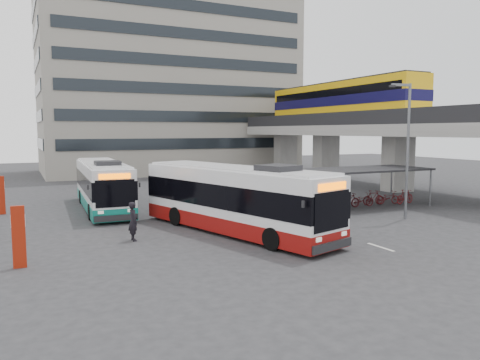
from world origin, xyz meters
name	(u,v)px	position (x,y,z in m)	size (l,w,h in m)	color
ground	(264,227)	(0.00, 0.00, 0.00)	(120.00, 120.00, 0.00)	#28282B
viaduct	(352,118)	(17.00, 14.07, 6.23)	(8.00, 32.00, 9.68)	gray
bike_shelter	(355,188)	(8.47, 3.00, 1.30)	(10.00, 4.00, 2.54)	#595B60
office_block	(168,70)	(6.00, 36.00, 12.50)	(30.00, 15.00, 25.00)	gray
road_markings	(338,233)	(2.50, -3.00, 0.01)	(0.15, 7.60, 0.01)	beige
bus_main	(234,200)	(-1.93, -0.50, 1.63)	(5.81, 12.10, 3.51)	white
bus_teal	(103,186)	(-6.63, 9.36, 1.52)	(2.90, 11.15, 3.27)	white
pedestrian	(133,221)	(-6.86, -0.15, 0.90)	(0.66, 0.43, 1.80)	black
lamp_post	(406,143)	(8.28, -1.51, 4.35)	(1.33, 0.42, 7.63)	#595B60
sign_totem_south	(19,236)	(-11.59, -2.61, 1.19)	(0.50, 0.17, 2.31)	#951B09
sign_totem_north	(1,195)	(-12.50, 10.09, 1.20)	(0.50, 0.17, 2.32)	#951B09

